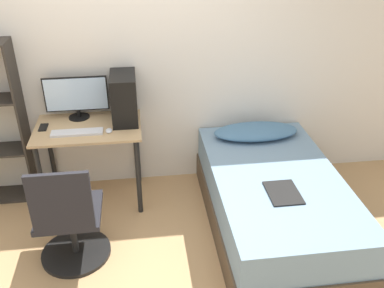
% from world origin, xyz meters
% --- Properties ---
extents(ground_plane, '(14.00, 14.00, 0.00)m').
position_xyz_m(ground_plane, '(0.00, 0.00, 0.00)').
color(ground_plane, tan).
extents(wall_back, '(8.00, 0.05, 2.50)m').
position_xyz_m(wall_back, '(0.00, 1.35, 1.25)').
color(wall_back, silver).
rests_on(wall_back, ground_plane).
extents(desk, '(0.92, 0.61, 0.77)m').
position_xyz_m(desk, '(-0.32, 1.02, 0.64)').
color(desk, tan).
rests_on(desk, ground_plane).
extents(office_chair, '(0.55, 0.55, 0.91)m').
position_xyz_m(office_chair, '(-0.44, 0.22, 0.34)').
color(office_chair, black).
rests_on(office_chair, ground_plane).
extents(bed, '(1.05, 1.85, 0.54)m').
position_xyz_m(bed, '(1.21, 0.40, 0.27)').
color(bed, '#4C3D2D').
rests_on(bed, ground_plane).
extents(pillow, '(0.80, 0.36, 0.11)m').
position_xyz_m(pillow, '(1.21, 1.07, 0.59)').
color(pillow, teal).
rests_on(pillow, bed).
extents(magazine, '(0.24, 0.32, 0.01)m').
position_xyz_m(magazine, '(1.18, 0.14, 0.55)').
color(magazine, black).
rests_on(magazine, bed).
extents(monitor, '(0.56, 0.19, 0.39)m').
position_xyz_m(monitor, '(-0.41, 1.22, 0.98)').
color(monitor, black).
rests_on(monitor, desk).
extents(keyboard, '(0.43, 0.11, 0.02)m').
position_xyz_m(keyboard, '(-0.40, 0.90, 0.78)').
color(keyboard, silver).
rests_on(keyboard, desk).
extents(pc_tower, '(0.22, 0.39, 0.43)m').
position_xyz_m(pc_tower, '(0.01, 1.11, 0.98)').
color(pc_tower, black).
rests_on(pc_tower, desk).
extents(mouse, '(0.06, 0.09, 0.02)m').
position_xyz_m(mouse, '(-0.13, 0.90, 0.78)').
color(mouse, silver).
rests_on(mouse, desk).
extents(phone, '(0.07, 0.14, 0.01)m').
position_xyz_m(phone, '(-0.70, 1.05, 0.77)').
color(phone, black).
rests_on(phone, desk).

